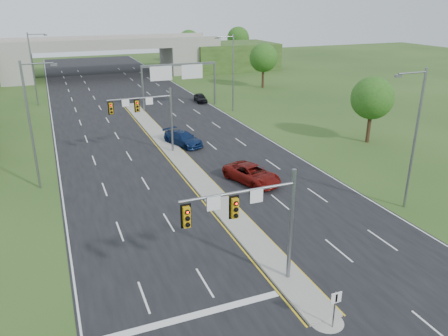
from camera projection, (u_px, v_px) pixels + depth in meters
name	position (u px, v px, depth m)	size (l,w,h in m)	color
ground	(288.00, 279.00, 25.91)	(240.00, 240.00, 0.00)	#294719
road	(152.00, 129.00, 56.19)	(24.00, 160.00, 0.02)	black
median	(178.00, 157.00, 45.77)	(2.00, 54.00, 0.16)	gray
median_nose	(327.00, 320.00, 22.41)	(2.00, 2.00, 0.16)	gray
lane_markings	(159.00, 142.00, 50.71)	(23.72, 160.00, 0.01)	gold
signal_mast_near	(256.00, 215.00, 23.35)	(6.62, 0.60, 7.00)	slate
signal_mast_far	(150.00, 112.00, 44.98)	(6.62, 0.60, 7.00)	slate
keep_right_sign	(335.00, 304.00, 21.44)	(0.60, 0.13, 2.20)	slate
sign_gantry	(178.00, 73.00, 65.22)	(11.58, 0.44, 6.67)	slate
overpass	(103.00, 59.00, 93.85)	(80.00, 14.00, 8.10)	gray
lightpole_l_mid	(32.00, 120.00, 36.37)	(2.85, 0.25, 11.00)	slate
lightpole_l_far	(34.00, 66.00, 66.66)	(2.85, 0.25, 11.00)	slate
lightpole_r_near	(414.00, 134.00, 32.68)	(2.85, 0.25, 11.00)	slate
lightpole_r_far	(232.00, 70.00, 62.97)	(2.85, 0.25, 11.00)	slate
tree_r_near	(372.00, 98.00, 49.03)	(4.80, 4.80, 7.60)	#382316
tree_r_mid	(264.00, 58.00, 80.60)	(5.20, 5.20, 8.12)	#382316
tree_back_c	(189.00, 41.00, 113.64)	(5.60, 5.60, 8.32)	#382316
tree_back_d	(238.00, 38.00, 118.41)	(6.00, 6.00, 8.85)	#382316
car_far_a	(252.00, 174.00, 39.35)	(2.67, 5.80, 1.61)	#660E0A
car_far_b	(183.00, 138.00, 49.53)	(2.19, 5.39, 1.56)	#0B1C42
car_far_c	(200.00, 98.00, 70.65)	(1.60, 3.97, 1.35)	black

